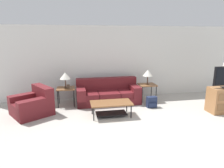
% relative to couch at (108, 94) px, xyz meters
% --- Properties ---
extents(ground_plane, '(24.00, 24.00, 0.00)m').
position_rel_couch_xyz_m(ground_plane, '(0.34, -3.16, -0.30)').
color(ground_plane, '#B2ADA3').
extents(wall_back, '(9.04, 0.06, 2.60)m').
position_rel_couch_xyz_m(wall_back, '(0.34, 0.66, 1.00)').
color(wall_back, silver).
rests_on(wall_back, ground_plane).
extents(couch, '(2.13, 0.92, 0.82)m').
position_rel_couch_xyz_m(couch, '(0.00, 0.00, 0.00)').
color(couch, maroon).
rests_on(couch, ground_plane).
extents(armchair, '(1.36, 1.35, 0.80)m').
position_rel_couch_xyz_m(armchair, '(-2.32, -0.67, -0.01)').
color(armchair, maroon).
rests_on(armchair, ground_plane).
extents(coffee_table, '(1.16, 0.60, 0.41)m').
position_rel_couch_xyz_m(coffee_table, '(-0.11, -1.22, 0.01)').
color(coffee_table, brown).
rests_on(coffee_table, ground_plane).
extents(side_table_left, '(0.58, 0.52, 0.59)m').
position_rel_couch_xyz_m(side_table_left, '(-1.39, -0.04, 0.24)').
color(side_table_left, brown).
rests_on(side_table_left, ground_plane).
extents(side_table_right, '(0.58, 0.52, 0.59)m').
position_rel_couch_xyz_m(side_table_right, '(1.40, -0.04, 0.24)').
color(side_table_right, brown).
rests_on(side_table_right, ground_plane).
extents(table_lamp_left, '(0.34, 0.34, 0.51)m').
position_rel_couch_xyz_m(table_lamp_left, '(-1.39, -0.04, 0.69)').
color(table_lamp_left, '#472D1E').
rests_on(table_lamp_left, side_table_left).
extents(table_lamp_right, '(0.34, 0.34, 0.51)m').
position_rel_couch_xyz_m(table_lamp_right, '(1.40, -0.04, 0.69)').
color(table_lamp_right, '#472D1E').
rests_on(table_lamp_right, side_table_right).
extents(backpack, '(0.32, 0.25, 0.35)m').
position_rel_couch_xyz_m(backpack, '(1.30, -0.74, -0.13)').
color(backpack, '#1E2847').
rests_on(backpack, ground_plane).
extents(picture_frame, '(0.10, 0.04, 0.13)m').
position_rel_couch_xyz_m(picture_frame, '(-1.31, -0.12, 0.36)').
color(picture_frame, '#4C3828').
rests_on(picture_frame, side_table_left).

